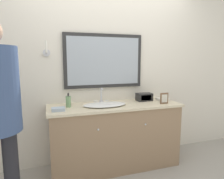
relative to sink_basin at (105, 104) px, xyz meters
The scene contains 9 objects.
ground_plane 0.92m from the sink_basin, 61.00° to the right, with size 14.00×14.00×0.00m, color #9E998E.
wall_back 0.55m from the sink_basin, 66.14° to the left, with size 8.00×0.18×2.55m.
vanity_counter 0.47m from the sink_basin, ahead, with size 1.71×0.57×0.85m.
sink_basin is the anchor object (origin of this frame).
soap_bottle 0.45m from the sink_basin, behind, with size 0.06×0.06×0.18m.
appliance_box 0.63m from the sink_basin, 11.74° to the left, with size 0.22×0.13×0.11m.
picture_frame 0.79m from the sink_basin, ahead, with size 0.12×0.01×0.15m.
hand_towel_near_sink 0.58m from the sink_basin, behind, with size 0.15×0.11×0.04m.
hand_towel_far_corner 0.88m from the sink_basin, ahead, with size 0.16×0.14×0.03m.
Camera 1 is at (-0.82, -2.10, 1.43)m, focal length 32.00 mm.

